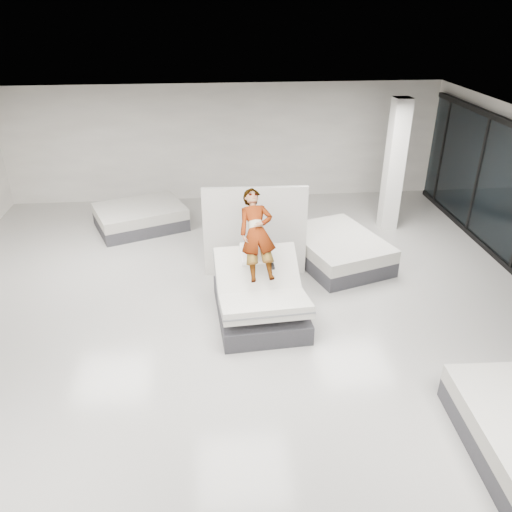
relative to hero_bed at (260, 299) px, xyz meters
name	(u,v)px	position (x,y,z in m)	size (l,w,h in m)	color
room	(240,261)	(-0.39, -0.79, 1.21)	(14.00, 14.04, 3.20)	#ACA9A2
hero_bed	(260,299)	(0.00, 0.00, 0.00)	(1.65, 2.11, 1.26)	#37373C
person	(257,248)	(-0.02, 0.32, 0.87)	(0.62, 0.40, 1.69)	slate
remote	(273,266)	(0.22, -0.01, 0.67)	(0.05, 0.14, 0.03)	black
divider_panel	(255,232)	(0.06, 1.65, 0.57)	(2.11, 0.10, 1.92)	silver
flat_bed_right_far	(337,250)	(1.90, 1.97, -0.08)	(2.25, 2.60, 0.60)	#37373C
flat_bed_left_far	(140,217)	(-2.61, 4.26, -0.10)	(2.50, 2.21, 0.57)	#37373C
column	(394,166)	(3.61, 3.71, 1.21)	(0.40, 0.40, 3.20)	white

